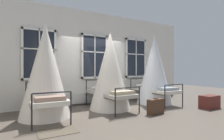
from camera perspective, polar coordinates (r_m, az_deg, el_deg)
ground at (r=6.21m, az=-1.73°, el=-11.98°), size 20.12×20.12×0.00m
back_wall_with_windows at (r=7.05m, az=-5.90°, el=3.92°), size 8.98×0.10×3.54m
window_bank at (r=6.93m, az=-5.49°, el=-1.89°), size 5.08×0.10×2.58m
cot_first at (r=5.22m, az=-20.43°, el=-0.52°), size 1.37×2.02×2.57m
cot_second at (r=5.95m, az=-0.63°, el=-0.53°), size 1.37×2.02×2.55m
cot_third at (r=7.16m, az=13.30°, el=0.09°), size 1.37×2.02×2.68m
rug_first at (r=4.13m, az=-16.91°, el=-18.24°), size 0.81×0.58×0.01m
suitcase_dark at (r=5.52m, az=13.72°, el=-11.17°), size 0.58×0.28×0.47m
travel_trunk at (r=6.97m, az=28.56°, el=-8.86°), size 0.64×0.40×0.43m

